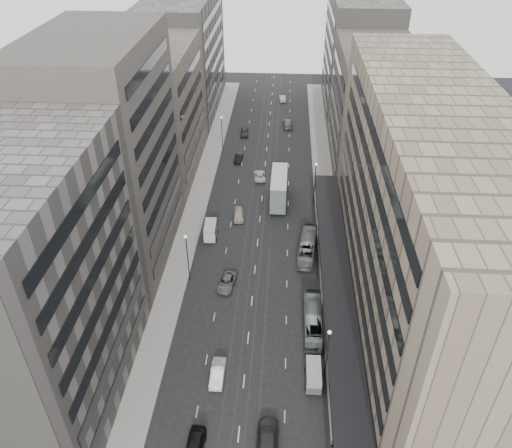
% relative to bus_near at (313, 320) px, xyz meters
% --- Properties ---
extents(ground, '(220.00, 220.00, 0.00)m').
position_rel_bus_near_xyz_m(ground, '(-8.50, -3.41, -1.38)').
color(ground, black).
rests_on(ground, ground).
extents(sidewalk_right, '(4.00, 125.00, 0.15)m').
position_rel_bus_near_xyz_m(sidewalk_right, '(3.50, 34.09, -1.31)').
color(sidewalk_right, gray).
rests_on(sidewalk_right, ground).
extents(sidewalk_left, '(4.00, 125.00, 0.15)m').
position_rel_bus_near_xyz_m(sidewalk_left, '(-20.50, 34.09, -1.31)').
color(sidewalk_left, gray).
rests_on(sidewalk_left, ground).
extents(department_store, '(19.20, 60.00, 30.00)m').
position_rel_bus_near_xyz_m(department_store, '(12.95, 4.59, 13.56)').
color(department_store, gray).
rests_on(department_store, ground).
extents(building_right_mid, '(15.00, 28.00, 24.00)m').
position_rel_bus_near_xyz_m(building_right_mid, '(13.00, 48.59, 10.62)').
color(building_right_mid, '#44403B').
rests_on(building_right_mid, ground).
extents(building_right_far, '(15.00, 32.00, 28.00)m').
position_rel_bus_near_xyz_m(building_right_far, '(13.00, 78.59, 12.62)').
color(building_right_far, slate).
rests_on(building_right_far, ground).
extents(building_left_a, '(15.00, 28.00, 30.00)m').
position_rel_bus_near_xyz_m(building_left_a, '(-30.00, -11.41, 13.62)').
color(building_left_a, slate).
rests_on(building_left_a, ground).
extents(building_left_b, '(15.00, 26.00, 34.00)m').
position_rel_bus_near_xyz_m(building_left_b, '(-30.00, 15.59, 15.62)').
color(building_left_b, '#44403B').
rests_on(building_left_b, ground).
extents(building_left_c, '(15.00, 28.00, 25.00)m').
position_rel_bus_near_xyz_m(building_left_c, '(-30.00, 42.59, 11.12)').
color(building_left_c, '#706457').
rests_on(building_left_c, ground).
extents(building_left_d, '(15.00, 38.00, 28.00)m').
position_rel_bus_near_xyz_m(building_left_d, '(-30.00, 75.59, 12.62)').
color(building_left_d, slate).
rests_on(building_left_d, ground).
extents(lamp_right_near, '(0.44, 0.44, 8.32)m').
position_rel_bus_near_xyz_m(lamp_right_near, '(1.20, -8.41, 3.82)').
color(lamp_right_near, '#262628').
rests_on(lamp_right_near, ground).
extents(lamp_right_far, '(0.44, 0.44, 8.32)m').
position_rel_bus_near_xyz_m(lamp_right_far, '(1.20, 31.59, 3.82)').
color(lamp_right_far, '#262628').
rests_on(lamp_right_far, ground).
extents(lamp_left_near, '(0.44, 0.44, 8.32)m').
position_rel_bus_near_xyz_m(lamp_left_near, '(-18.20, 8.59, 3.82)').
color(lamp_left_near, '#262628').
rests_on(lamp_left_near, ground).
extents(lamp_left_far, '(0.44, 0.44, 8.32)m').
position_rel_bus_near_xyz_m(lamp_left_far, '(-18.20, 51.59, 3.82)').
color(lamp_left_far, '#262628').
rests_on(lamp_left_far, ground).
extents(bus_near, '(2.33, 9.94, 2.77)m').
position_rel_bus_near_xyz_m(bus_near, '(0.00, 0.00, 0.00)').
color(bus_near, gray).
rests_on(bus_near, ground).
extents(bus_far, '(3.45, 10.28, 2.81)m').
position_rel_bus_near_xyz_m(bus_far, '(-0.35, 16.12, 0.02)').
color(bus_far, gray).
rests_on(bus_far, ground).
extents(double_decker, '(3.26, 10.28, 5.60)m').
position_rel_bus_near_xyz_m(double_decker, '(-5.34, 31.53, 1.64)').
color(double_decker, slate).
rests_on(double_decker, ground).
extents(vw_microbus, '(1.98, 4.28, 2.31)m').
position_rel_bus_near_xyz_m(vw_microbus, '(-0.18, -8.92, -0.10)').
color(vw_microbus, '#515558').
rests_on(vw_microbus, ground).
extents(panel_van, '(2.26, 4.31, 2.66)m').
position_rel_bus_near_xyz_m(panel_van, '(-16.50, 19.62, 0.08)').
color(panel_van, beige).
rests_on(panel_van, ground).
extents(sedan_0, '(2.18, 4.88, 1.63)m').
position_rel_bus_near_xyz_m(sedan_0, '(-12.97, -18.64, -0.57)').
color(sedan_0, black).
rests_on(sedan_0, ground).
extents(sedan_1, '(1.65, 4.60, 1.51)m').
position_rel_bus_near_xyz_m(sedan_1, '(-11.71, -9.00, -0.63)').
color(sedan_1, white).
rests_on(sedan_1, ground).
extents(sedan_2, '(2.84, 5.17, 1.37)m').
position_rel_bus_near_xyz_m(sedan_2, '(-12.45, 7.56, -0.70)').
color(sedan_2, slate).
rests_on(sedan_2, ground).
extents(sedan_3, '(2.47, 5.96, 1.72)m').
position_rel_bus_near_xyz_m(sedan_3, '(-5.31, -17.36, -0.52)').
color(sedan_3, '#252527').
rests_on(sedan_3, ground).
extents(sedan_4, '(2.33, 4.78, 1.57)m').
position_rel_bus_near_xyz_m(sedan_4, '(-12.32, 25.65, -0.60)').
color(sedan_4, '#B9AC99').
rests_on(sedan_4, ground).
extents(sedan_5, '(1.68, 4.37, 1.42)m').
position_rel_bus_near_xyz_m(sedan_5, '(-14.26, 47.50, -0.67)').
color(sedan_5, black).
rests_on(sedan_5, ground).
extents(sedan_6, '(2.70, 5.04, 1.35)m').
position_rel_bus_near_xyz_m(sedan_6, '(-9.35, 40.20, -0.71)').
color(sedan_6, silver).
rests_on(sedan_6, ground).
extents(sedan_7, '(2.78, 5.84, 1.65)m').
position_rel_bus_near_xyz_m(sedan_7, '(-3.98, 66.34, -0.56)').
color(sedan_7, '#5E5E61').
rests_on(sedan_7, ground).
extents(sedan_8, '(2.12, 4.62, 1.53)m').
position_rel_bus_near_xyz_m(sedan_8, '(-14.07, 60.71, -0.62)').
color(sedan_8, '#272629').
rests_on(sedan_8, ground).
extents(sedan_9, '(1.93, 4.41, 1.41)m').
position_rel_bus_near_xyz_m(sedan_9, '(-5.54, 83.30, -0.68)').
color(sedan_9, beige).
rests_on(sedan_9, ground).
extents(pedestrian, '(0.71, 0.46, 1.93)m').
position_rel_bus_near_xyz_m(pedestrian, '(1.70, -17.60, -0.27)').
color(pedestrian, black).
rests_on(pedestrian, sidewalk_right).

